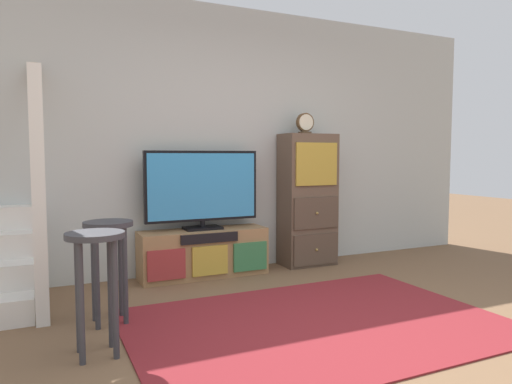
{
  "coord_description": "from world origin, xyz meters",
  "views": [
    {
      "loc": [
        -1.75,
        -2.13,
        1.18
      ],
      "look_at": [
        0.17,
        1.99,
        0.83
      ],
      "focal_mm": 32.91,
      "sensor_mm": 36.0,
      "label": 1
    }
  ],
  "objects_px": {
    "media_console": "(204,253)",
    "desk_clock": "(305,123)",
    "television": "(202,188)",
    "bar_stool_near": "(96,265)",
    "bar_stool_far": "(109,248)",
    "side_cabinet": "(308,200)"
  },
  "relations": [
    {
      "from": "television",
      "to": "bar_stool_near",
      "type": "distance_m",
      "value": 1.92
    },
    {
      "from": "desk_clock",
      "to": "bar_stool_near",
      "type": "distance_m",
      "value": 2.9
    },
    {
      "from": "side_cabinet",
      "to": "bar_stool_near",
      "type": "xyz_separation_m",
      "value": [
        -2.35,
        -1.49,
        -0.16
      ]
    },
    {
      "from": "side_cabinet",
      "to": "bar_stool_near",
      "type": "relative_size",
      "value": 1.92
    },
    {
      "from": "media_console",
      "to": "television",
      "type": "relative_size",
      "value": 1.1
    },
    {
      "from": "bar_stool_near",
      "to": "bar_stool_far",
      "type": "distance_m",
      "value": 0.55
    },
    {
      "from": "media_console",
      "to": "desk_clock",
      "type": "relative_size",
      "value": 5.69
    },
    {
      "from": "television",
      "to": "bar_stool_near",
      "type": "xyz_separation_m",
      "value": [
        -1.16,
        -1.5,
        -0.33
      ]
    },
    {
      "from": "desk_clock",
      "to": "side_cabinet",
      "type": "bearing_deg",
      "value": 16.71
    },
    {
      "from": "side_cabinet",
      "to": "bar_stool_far",
      "type": "distance_m",
      "value": 2.41
    },
    {
      "from": "media_console",
      "to": "bar_stool_near",
      "type": "distance_m",
      "value": 1.9
    },
    {
      "from": "bar_stool_far",
      "to": "television",
      "type": "bearing_deg",
      "value": 43.64
    },
    {
      "from": "desk_clock",
      "to": "media_console",
      "type": "bearing_deg",
      "value": 179.76
    },
    {
      "from": "media_console",
      "to": "desk_clock",
      "type": "xyz_separation_m",
      "value": [
        1.14,
        -0.0,
        1.29
      ]
    },
    {
      "from": "desk_clock",
      "to": "bar_stool_far",
      "type": "relative_size",
      "value": 0.3
    },
    {
      "from": "media_console",
      "to": "television",
      "type": "height_order",
      "value": "television"
    },
    {
      "from": "side_cabinet",
      "to": "bar_stool_far",
      "type": "xyz_separation_m",
      "value": [
        -2.21,
        -0.96,
        -0.17
      ]
    },
    {
      "from": "media_console",
      "to": "bar_stool_far",
      "type": "relative_size",
      "value": 1.72
    },
    {
      "from": "television",
      "to": "bar_stool_far",
      "type": "xyz_separation_m",
      "value": [
        -1.02,
        -0.97,
        -0.33
      ]
    },
    {
      "from": "bar_stool_far",
      "to": "bar_stool_near",
      "type": "bearing_deg",
      "value": -105.19
    },
    {
      "from": "television",
      "to": "side_cabinet",
      "type": "xyz_separation_m",
      "value": [
        1.19,
        -0.01,
        -0.17
      ]
    },
    {
      "from": "side_cabinet",
      "to": "bar_stool_far",
      "type": "relative_size",
      "value": 1.95
    }
  ]
}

